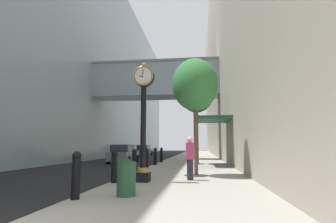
# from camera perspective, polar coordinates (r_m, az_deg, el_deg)

# --- Properties ---
(ground_plane) EXTENTS (110.00, 110.00, 0.00)m
(ground_plane) POSITION_cam_1_polar(r_m,az_deg,el_deg) (30.92, 0.61, -10.37)
(ground_plane) COLOR black
(ground_plane) RESTS_ON ground
(sidewalk_right) EXTENTS (5.53, 80.00, 0.14)m
(sidewalk_right) POSITION_cam_1_polar(r_m,az_deg,el_deg) (33.73, 5.92, -9.98)
(sidewalk_right) COLOR #9E998E
(sidewalk_right) RESTS_ON ground
(building_block_left) EXTENTS (22.97, 80.00, 25.74)m
(building_block_left) POSITION_cam_1_polar(r_m,az_deg,el_deg) (38.91, -17.86, 9.72)
(building_block_left) COLOR #93A8B7
(building_block_left) RESTS_ON ground
(building_block_right) EXTENTS (9.00, 80.00, 27.72)m
(building_block_right) POSITION_cam_1_polar(r_m,az_deg,el_deg) (36.49, 17.38, 12.57)
(building_block_right) COLOR #A89E89
(building_block_right) RESTS_ON ground
(street_clock) EXTENTS (0.84, 0.55, 4.72)m
(street_clock) POSITION_cam_1_polar(r_m,az_deg,el_deg) (10.30, -5.45, -0.68)
(street_clock) COLOR black
(street_clock) RESTS_ON sidewalk_right
(bollard_nearest) EXTENTS (0.24, 0.24, 1.22)m
(bollard_nearest) POSITION_cam_1_polar(r_m,az_deg,el_deg) (7.31, -19.59, -12.84)
(bollard_nearest) COLOR black
(bollard_nearest) RESTS_ON sidewalk_right
(bollard_second) EXTENTS (0.24, 0.24, 1.22)m
(bollard_second) POSITION_cam_1_polar(r_m,az_deg,el_deg) (10.12, -11.78, -11.53)
(bollard_second) COLOR black
(bollard_second) RESTS_ON sidewalk_right
(bollard_third) EXTENTS (0.24, 0.24, 1.22)m
(bollard_third) POSITION_cam_1_polar(r_m,az_deg,el_deg) (13.03, -7.43, -10.71)
(bollard_third) COLOR black
(bollard_third) RESTS_ON sidewalk_right
(bollard_fourth) EXTENTS (0.24, 0.24, 1.22)m
(bollard_fourth) POSITION_cam_1_polar(r_m,az_deg,el_deg) (15.98, -4.70, -10.16)
(bollard_fourth) COLOR black
(bollard_fourth) RESTS_ON sidewalk_right
(bollard_fifth) EXTENTS (0.24, 0.24, 1.22)m
(bollard_fifth) POSITION_cam_1_polar(r_m,az_deg,el_deg) (18.96, -2.82, -9.76)
(bollard_fifth) COLOR black
(bollard_fifth) RESTS_ON sidewalk_right
(bollard_sixth) EXTENTS (0.24, 0.24, 1.22)m
(bollard_sixth) POSITION_cam_1_polar(r_m,az_deg,el_deg) (21.96, -1.46, -9.47)
(bollard_sixth) COLOR black
(bollard_sixth) RESTS_ON sidewalk_right
(street_tree_near) EXTENTS (2.20, 2.20, 5.57)m
(street_tree_near) POSITION_cam_1_polar(r_m,az_deg,el_deg) (12.62, 5.96, 5.76)
(street_tree_near) COLOR #333335
(street_tree_near) RESTS_ON sidewalk_right
(street_tree_mid_near) EXTENTS (2.72, 2.72, 7.08)m
(street_tree_mid_near) POSITION_cam_1_polar(r_m,az_deg,el_deg) (20.58, 6.32, 4.02)
(street_tree_mid_near) COLOR #333335
(street_tree_mid_near) RESTS_ON sidewalk_right
(trash_bin) EXTENTS (0.53, 0.53, 1.05)m
(trash_bin) POSITION_cam_1_polar(r_m,az_deg,el_deg) (7.46, -9.15, -13.84)
(trash_bin) COLOR #234C33
(trash_bin) RESTS_ON sidewalk_right
(pedestrian_walking) EXTENTS (0.48, 0.48, 1.74)m
(pedestrian_walking) POSITION_cam_1_polar(r_m,az_deg,el_deg) (10.70, 4.87, -9.89)
(pedestrian_walking) COLOR #23232D
(pedestrian_walking) RESTS_ON sidewalk_right
(storefront_awning) EXTENTS (2.40, 3.60, 3.30)m
(storefront_awning) POSITION_cam_1_polar(r_m,az_deg,el_deg) (18.43, 9.63, -1.94)
(storefront_awning) COLOR #235138
(storefront_awning) RESTS_ON sidewalk_right
(car_blue_near) EXTENTS (2.14, 4.68, 1.64)m
(car_blue_near) POSITION_cam_1_polar(r_m,az_deg,el_deg) (41.26, -5.34, -8.53)
(car_blue_near) COLOR navy
(car_blue_near) RESTS_ON ground
(car_grey_mid) EXTENTS (2.02, 4.32, 1.62)m
(car_grey_mid) POSITION_cam_1_polar(r_m,az_deg,el_deg) (23.69, -9.80, -9.20)
(car_grey_mid) COLOR slate
(car_grey_mid) RESTS_ON ground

